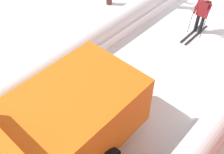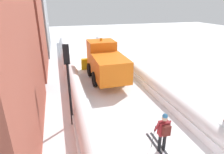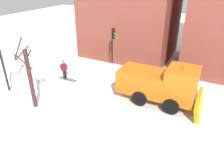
# 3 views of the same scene
# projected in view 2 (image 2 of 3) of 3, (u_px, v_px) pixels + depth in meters

# --- Properties ---
(ground_plane) EXTENTS (80.00, 80.00, 0.00)m
(ground_plane) POSITION_uv_depth(u_px,v_px,m) (111.00, 85.00, 14.46)
(ground_plane) COLOR white
(snowbank_left) EXTENTS (1.10, 36.00, 1.00)m
(snowbank_left) POSITION_uv_depth(u_px,v_px,m) (74.00, 84.00, 13.59)
(snowbank_left) COLOR white
(snowbank_left) RESTS_ON ground
(snowbank_right) EXTENTS (1.10, 36.00, 0.90)m
(snowbank_right) POSITION_uv_depth(u_px,v_px,m) (145.00, 77.00, 15.05)
(snowbank_right) COLOR white
(snowbank_right) RESTS_ON ground
(plow_truck) EXTENTS (3.20, 5.98, 3.12)m
(plow_truck) POSITION_uv_depth(u_px,v_px,m) (106.00, 62.00, 15.09)
(plow_truck) COLOR orange
(plow_truck) RESTS_ON ground
(skier) EXTENTS (0.62, 1.80, 1.81)m
(skier) POSITION_uv_depth(u_px,v_px,m) (163.00, 131.00, 7.75)
(skier) COLOR black
(skier) RESTS_ON ground
(traffic_light_pole) EXTENTS (0.28, 0.42, 4.13)m
(traffic_light_pole) POSITION_uv_depth(u_px,v_px,m) (68.00, 70.00, 8.89)
(traffic_light_pole) COLOR black
(traffic_light_pole) RESTS_ON ground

